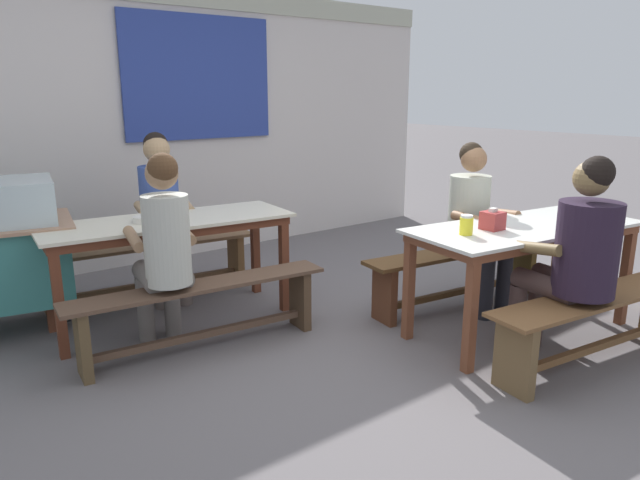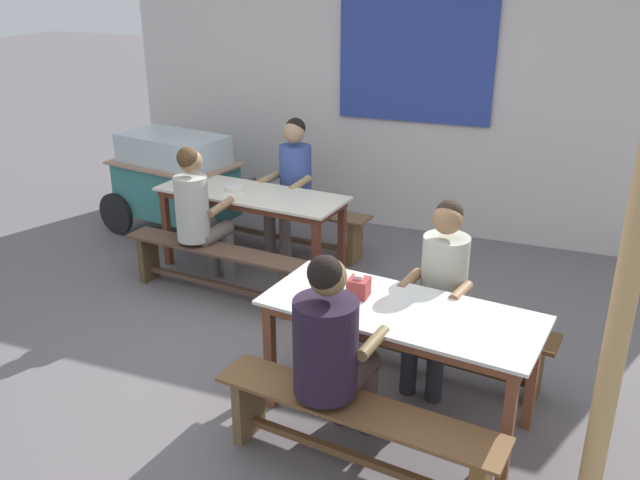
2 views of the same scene
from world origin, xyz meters
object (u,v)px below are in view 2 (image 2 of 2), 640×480
at_px(bench_near_back, 431,332).
at_px(person_left_back_turned, 199,211).
at_px(person_near_front, 331,346).
at_px(bench_near_front, 355,429).
at_px(bench_far_front, 215,264).
at_px(dining_table_far, 251,201).
at_px(bench_far_back, 285,220).
at_px(dining_table_near, 400,320).
at_px(person_right_near_table, 440,284).
at_px(person_center_facing, 292,179).
at_px(tissue_box, 359,287).
at_px(condiment_jar, 321,280).
at_px(food_cart, 174,177).
at_px(soup_bowl, 234,188).
at_px(wooden_support_post, 625,296).

bearing_deg(bench_near_back, person_left_back_turned, 165.25).
bearing_deg(person_near_front, bench_near_front, -27.48).
bearing_deg(bench_far_front, bench_near_front, -42.38).
height_order(dining_table_far, bench_far_back, dining_table_far).
xyz_separation_m(dining_table_near, person_right_near_table, (0.13, 0.52, 0.03)).
xyz_separation_m(bench_near_back, person_center_facing, (-1.74, 1.59, 0.45)).
xyz_separation_m(bench_far_back, bench_far_front, (-0.12, -1.19, -0.01)).
relative_size(bench_far_back, bench_near_back, 1.05).
bearing_deg(dining_table_far, person_right_near_table, -30.18).
bearing_deg(tissue_box, dining_table_far, 134.11).
distance_m(dining_table_far, condiment_jar, 2.05).
height_order(dining_table_near, person_right_near_table, person_right_near_table).
bearing_deg(dining_table_near, person_left_back_turned, 150.80).
bearing_deg(person_center_facing, tissue_box, -57.03).
xyz_separation_m(food_cart, person_center_facing, (1.35, -0.04, 0.14)).
bearing_deg(person_near_front, bench_near_back, 73.29).
bearing_deg(dining_table_far, bench_far_front, -95.85).
bearing_deg(soup_bowl, wooden_support_post, -33.80).
height_order(bench_near_front, condiment_jar, condiment_jar).
relative_size(person_left_back_turned, person_near_front, 1.00).
distance_m(person_near_front, tissue_box, 0.57).
bearing_deg(wooden_support_post, bench_far_back, 137.16).
bearing_deg(dining_table_near, person_center_facing, 127.27).
bearing_deg(bench_near_front, wooden_support_post, 6.95).
distance_m(person_left_back_turned, person_right_near_table, 2.30).
xyz_separation_m(person_left_back_turned, person_right_near_table, (2.21, -0.64, -0.01)).
height_order(food_cart, condiment_jar, food_cart).
relative_size(bench_far_back, condiment_jar, 14.11).
xyz_separation_m(dining_table_near, person_center_facing, (-1.66, 2.18, 0.07)).
relative_size(bench_near_back, tissue_box, 11.96).
distance_m(person_center_facing, wooden_support_post, 3.88).
relative_size(person_left_back_turned, tissue_box, 9.12).
bearing_deg(tissue_box, person_center_facing, 122.97).
bearing_deg(tissue_box, dining_table_near, -12.36).
bearing_deg(bench_near_back, person_center_facing, 137.58).
bearing_deg(bench_near_back, bench_far_front, 166.58).
relative_size(bench_near_front, person_near_front, 1.29).
height_order(dining_table_near, person_center_facing, person_center_facing).
distance_m(bench_near_front, food_cart, 4.08).
bearing_deg(dining_table_far, food_cart, 154.41).
bearing_deg(person_near_front, person_center_facing, 117.69).
bearing_deg(bench_near_front, person_right_near_table, 79.49).
height_order(bench_far_front, tissue_box, tissue_box).
relative_size(dining_table_near, person_center_facing, 1.30).
distance_m(person_center_facing, tissue_box, 2.53).
bearing_deg(dining_table_near, bench_far_back, 128.17).
distance_m(dining_table_far, person_left_back_turned, 0.56).
height_order(dining_table_far, person_right_near_table, person_right_near_table).
relative_size(dining_table_far, person_center_facing, 1.35).
bearing_deg(bench_far_front, person_center_facing, 78.18).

